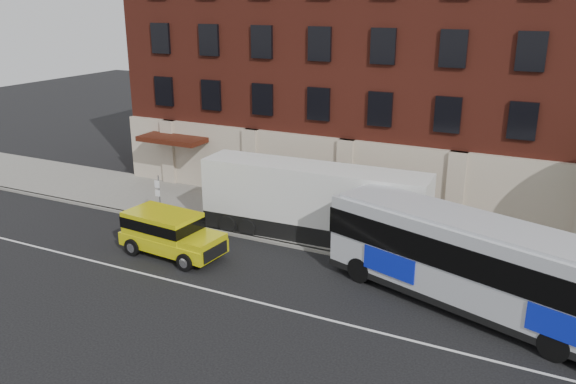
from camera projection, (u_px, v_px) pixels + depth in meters
The scene contains 9 objects.
ground at pixel (236, 304), 23.11m from camera, with size 120.00×120.00×0.00m, color black.
sidewalk at pixel (325, 227), 30.75m from camera, with size 60.00×6.00×0.15m, color gray.
kerb at pixel (301, 247), 28.19m from camera, with size 60.00×0.25×0.15m, color gray.
lane_line at pixel (242, 298), 23.54m from camera, with size 60.00×0.12×0.01m, color silver.
building at pixel (379, 66), 35.14m from camera, with size 30.00×12.10×15.00m.
sign_pole at pixel (159, 194), 31.48m from camera, with size 0.30×0.20×2.50m.
city_bus at pixel (490, 266), 21.79m from camera, with size 13.45×6.82×3.62m.
yellow_suv at pixel (168, 231), 27.31m from camera, with size 5.34×2.63×2.01m.
shipping_container at pixel (313, 203), 28.85m from camera, with size 11.38×2.81×3.76m.
Camera 1 is at (10.99, -17.51, 11.42)m, focal length 36.65 mm.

